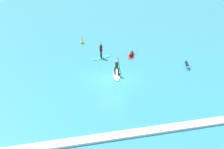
# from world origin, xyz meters

# --- Properties ---
(ground_plane) EXTENTS (120.00, 120.00, 0.00)m
(ground_plane) POSITION_xyz_m (0.00, 0.00, 0.00)
(ground_plane) COLOR teal
(ground_plane) RESTS_ON ground
(surfer_on_red_board) EXTENTS (1.73, 2.62, 0.43)m
(surfer_on_red_board) POSITION_xyz_m (4.00, 6.13, 0.16)
(surfer_on_red_board) COLOR red
(surfer_on_red_board) RESTS_ON ground_plane
(surfer_on_blue_board) EXTENTS (1.36, 2.51, 0.39)m
(surfer_on_blue_board) POSITION_xyz_m (8.92, 1.20, 0.15)
(surfer_on_blue_board) COLOR #1E8CD1
(surfer_on_blue_board) RESTS_ON ground_plane
(surfer_on_teal_board) EXTENTS (2.82, 1.76, 2.06)m
(surfer_on_teal_board) POSITION_xyz_m (0.26, 6.26, 0.51)
(surfer_on_teal_board) COLOR #33C6CC
(surfer_on_teal_board) RESTS_ON ground_plane
(surfer_on_white_board) EXTENTS (1.38, 3.15, 2.08)m
(surfer_on_white_board) POSITION_xyz_m (0.70, 0.76, 0.37)
(surfer_on_white_board) COLOR white
(surfer_on_white_board) RESTS_ON ground_plane
(marker_buoy) EXTENTS (0.45, 0.45, 1.17)m
(marker_buoy) POSITION_xyz_m (-0.98, 12.36, 0.16)
(marker_buoy) COLOR yellow
(marker_buoy) RESTS_ON ground_plane
(wave_crest) EXTENTS (23.63, 0.90, 0.18)m
(wave_crest) POSITION_xyz_m (0.00, -10.09, 0.09)
(wave_crest) COLOR white
(wave_crest) RESTS_ON ground_plane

